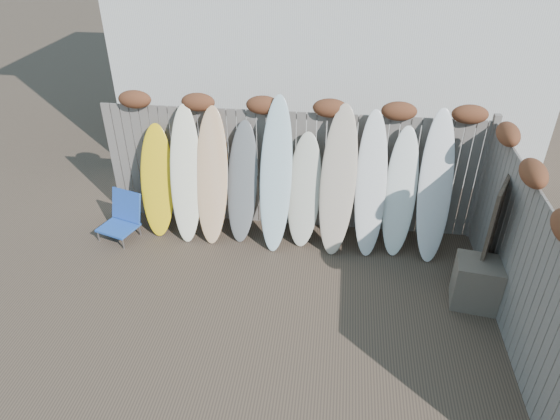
# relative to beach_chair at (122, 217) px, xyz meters

# --- Properties ---
(ground) EXTENTS (80.00, 80.00, 0.00)m
(ground) POSITION_rel_beach_chair_xyz_m (2.65, -1.72, -0.34)
(ground) COLOR #493A2D
(back_fence) EXTENTS (6.05, 0.28, 2.24)m
(back_fence) POSITION_rel_beach_chair_xyz_m (2.71, 0.68, 0.84)
(back_fence) COLOR slate
(back_fence) RESTS_ON ground
(right_fence) EXTENTS (0.28, 4.40, 2.24)m
(right_fence) POSITION_rel_beach_chair_xyz_m (5.64, -1.47, 0.80)
(right_fence) COLOR slate
(right_fence) RESTS_ON ground
(beach_chair) EXTENTS (0.70, 0.73, 0.73)m
(beach_chair) POSITION_rel_beach_chair_xyz_m (0.00, 0.00, 0.00)
(beach_chair) COLOR #2351B0
(beach_chair) RESTS_ON ground
(wooden_crate) EXTENTS (0.66, 0.58, 0.70)m
(wooden_crate) POSITION_rel_beach_chair_xyz_m (5.37, -0.99, 0.01)
(wooden_crate) COLOR brown
(wooden_crate) RESTS_ON ground
(lattice_panel) EXTENTS (0.50, 1.04, 1.68)m
(lattice_panel) POSITION_rel_beach_chair_xyz_m (5.60, -0.44, 0.50)
(lattice_panel) COLOR #382B22
(lattice_panel) RESTS_ON ground
(surfboard_0) EXTENTS (0.58, 0.66, 1.77)m
(surfboard_0) POSITION_rel_beach_chair_xyz_m (0.57, 0.28, 0.55)
(surfboard_0) COLOR yellow
(surfboard_0) RESTS_ON ground
(surfboard_1) EXTENTS (0.54, 0.78, 2.11)m
(surfboard_1) POSITION_rel_beach_chair_xyz_m (1.07, 0.23, 0.71)
(surfboard_1) COLOR white
(surfboard_1) RESTS_ON ground
(surfboard_2) EXTENTS (0.51, 0.74, 2.10)m
(surfboard_2) POSITION_rel_beach_chair_xyz_m (1.49, 0.23, 0.71)
(surfboard_2) COLOR #F6A576
(surfboard_2) RESTS_ON ground
(surfboard_3) EXTENTS (0.54, 0.71, 1.88)m
(surfboard_3) POSITION_rel_beach_chair_xyz_m (1.95, 0.29, 0.60)
(surfboard_3) COLOR slate
(surfboard_3) RESTS_ON ground
(surfboard_4) EXTENTS (0.51, 0.83, 2.32)m
(surfboard_4) POSITION_rel_beach_chair_xyz_m (2.50, 0.19, 0.82)
(surfboard_4) COLOR silver
(surfboard_4) RESTS_ON ground
(surfboard_5) EXTENTS (0.57, 0.67, 1.76)m
(surfboard_5) POSITION_rel_beach_chair_xyz_m (2.93, 0.28, 0.54)
(surfboard_5) COLOR beige
(surfboard_5) RESTS_ON ground
(surfboard_6) EXTENTS (0.61, 0.83, 2.23)m
(surfboard_6) POSITION_rel_beach_chair_xyz_m (3.44, 0.20, 0.77)
(surfboard_6) COLOR beige
(surfboard_6) RESTS_ON ground
(surfboard_7) EXTENTS (0.50, 0.78, 2.16)m
(surfboard_7) POSITION_rel_beach_chair_xyz_m (3.93, 0.22, 0.74)
(surfboard_7) COLOR white
(surfboard_7) RESTS_ON ground
(surfboard_8) EXTENTS (0.54, 0.73, 1.93)m
(surfboard_8) POSITION_rel_beach_chair_xyz_m (4.38, 0.25, 0.63)
(surfboard_8) COLOR white
(surfboard_8) RESTS_ON ground
(surfboard_9) EXTENTS (0.51, 0.79, 2.23)m
(surfboard_9) POSITION_rel_beach_chair_xyz_m (4.86, 0.20, 0.77)
(surfboard_9) COLOR white
(surfboard_9) RESTS_ON ground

